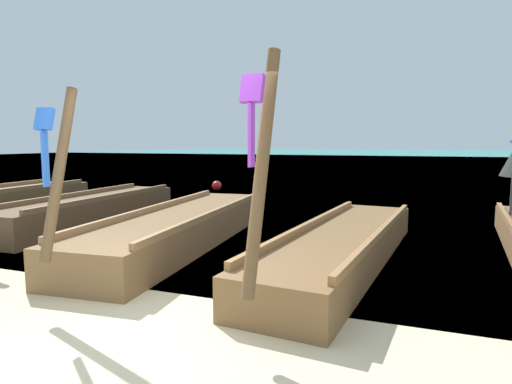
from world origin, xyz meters
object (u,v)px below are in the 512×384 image
longtail_boat_yellow_ribbon (91,210)px  longtail_boat_blue_ribbon (183,227)px  mooring_buoy_near (217,186)px  longtail_boat_violet_ribbon (343,246)px

longtail_boat_yellow_ribbon → longtail_boat_blue_ribbon: size_ratio=0.89×
longtail_boat_yellow_ribbon → mooring_buoy_near: (-0.40, 7.31, -0.13)m
longtail_boat_yellow_ribbon → longtail_boat_violet_ribbon: (5.90, -1.15, -0.05)m
longtail_boat_yellow_ribbon → longtail_boat_blue_ribbon: (2.89, -0.84, -0.03)m
longtail_boat_yellow_ribbon → longtail_boat_violet_ribbon: longtail_boat_violet_ribbon is taller
longtail_boat_yellow_ribbon → longtail_boat_violet_ribbon: bearing=-11.0°
mooring_buoy_near → longtail_boat_violet_ribbon: bearing=-53.4°
longtail_boat_violet_ribbon → mooring_buoy_near: size_ratio=16.67×
longtail_boat_blue_ribbon → longtail_boat_violet_ribbon: size_ratio=1.06×
longtail_boat_yellow_ribbon → longtail_boat_violet_ribbon: size_ratio=0.94×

